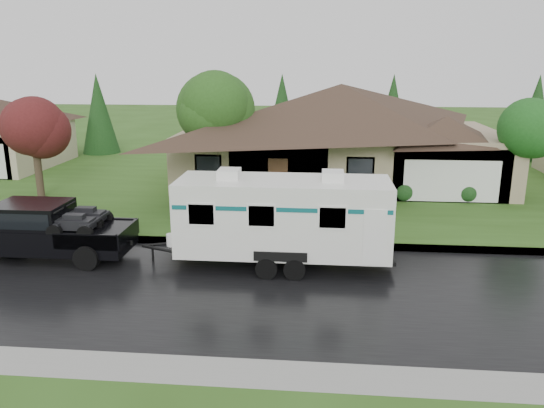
{
  "coord_description": "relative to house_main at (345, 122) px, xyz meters",
  "views": [
    {
      "loc": [
        0.89,
        -17.35,
        6.99
      ],
      "look_at": [
        -0.9,
        2.0,
        1.75
      ],
      "focal_mm": 35.0,
      "sensor_mm": 36.0,
      "label": 1
    }
  ],
  "objects": [
    {
      "name": "lawn",
      "position": [
        -2.29,
        1.16,
        -3.52
      ],
      "size": [
        140.0,
        26.0,
        0.15
      ],
      "primitive_type": "cube",
      "color": "#2F531A",
      "rests_on": "ground"
    },
    {
      "name": "ground",
      "position": [
        -2.29,
        -13.84,
        -3.59
      ],
      "size": [
        140.0,
        140.0,
        0.0
      ],
      "primitive_type": "plane",
      "color": "#2F531A",
      "rests_on": "ground"
    },
    {
      "name": "tree_right_green",
      "position": [
        8.66,
        -4.33,
        0.11
      ],
      "size": [
        3.1,
        3.1,
        5.13
      ],
      "color": "#382B1E",
      "rests_on": "lawn"
    },
    {
      "name": "tree_red",
      "position": [
        -15.8,
        -5.72,
        0.16
      ],
      "size": [
        3.14,
        3.14,
        5.19
      ],
      "color": "#382B1E",
      "rests_on": "lawn"
    },
    {
      "name": "tree_left_green",
      "position": [
        -6.6,
        -4.63,
        0.99
      ],
      "size": [
        3.86,
        3.86,
        6.39
      ],
      "color": "#382B1E",
      "rests_on": "lawn"
    },
    {
      "name": "pickup_truck",
      "position": [
        -11.44,
        -13.67,
        -2.48
      ],
      "size": [
        6.22,
        2.36,
        2.07
      ],
      "color": "black",
      "rests_on": "ground"
    },
    {
      "name": "travel_trailer",
      "position": [
        -2.63,
        -13.67,
        -1.76
      ],
      "size": [
        7.68,
        2.7,
        3.44
      ],
      "color": "white",
      "rests_on": "ground"
    },
    {
      "name": "shrub_row",
      "position": [
        -0.29,
        -4.54,
        -2.94
      ],
      "size": [
        13.6,
        1.0,
        1.0
      ],
      "color": "#143814",
      "rests_on": "lawn"
    },
    {
      "name": "house_main",
      "position": [
        0.0,
        0.0,
        0.0
      ],
      "size": [
        19.44,
        10.8,
        6.9
      ],
      "color": "#998868",
      "rests_on": "lawn"
    },
    {
      "name": "road",
      "position": [
        -2.29,
        -15.84,
        -3.59
      ],
      "size": [
        140.0,
        8.0,
        0.01
      ],
      "primitive_type": "cube",
      "color": "black",
      "rests_on": "ground"
    },
    {
      "name": "curb",
      "position": [
        -2.29,
        -11.59,
        -3.52
      ],
      "size": [
        140.0,
        0.5,
        0.15
      ],
      "primitive_type": "cube",
      "color": "gray",
      "rests_on": "ground"
    }
  ]
}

